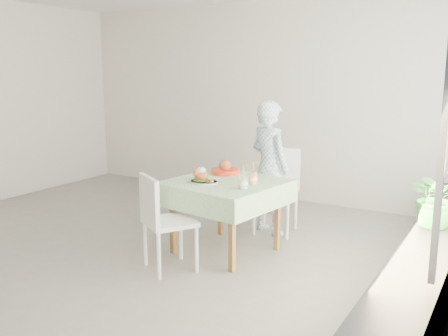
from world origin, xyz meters
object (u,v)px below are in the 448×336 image
Objects in this scene: juice_cup_orange at (253,178)px; potted_plant at (437,197)px; cafe_table at (226,208)px; diner at (269,168)px; chair_near at (169,241)px; main_dish at (202,177)px; chair_far at (276,207)px.

potted_plant is at bearing 9.73° from juice_cup_orange.
cafe_table is 0.85m from diner.
chair_near is 3.53× the size of juice_cup_orange.
main_dish is 0.56× the size of potted_plant.
diner is at bearing 77.41° from chair_near.
chair_far reaches higher than main_dish.
diner is at bearing 82.02° from cafe_table.
chair_far is 0.47m from diner.
main_dish is at bearing -108.68° from chair_far.
main_dish is 1.17× the size of juice_cup_orange.
chair_near is at bearing -107.73° from cafe_table.
diner reaches higher than chair_near.
main_dish is at bearing 84.85° from chair_near.
diner reaches higher than main_dish.
juice_cup_orange reaches higher than cafe_table.
juice_cup_orange is at bearing -81.32° from chair_far.
juice_cup_orange reaches higher than chair_far.
chair_far is at bearing 98.68° from juice_cup_orange.
cafe_table is 1.23× the size of chair_far.
diner reaches higher than cafe_table.
main_dish is at bearing 96.34° from diner.
juice_cup_orange is (0.13, -0.82, 0.51)m from chair_far.
main_dish is (-0.34, -1.01, 0.50)m from chair_far.
main_dish reaches higher than cafe_table.
diner is 1.89m from potted_plant.
diner reaches higher than chair_far.
cafe_table is at bearing -101.42° from chair_far.
potted_plant is at bearing 8.92° from cafe_table.
potted_plant is at bearing -17.02° from chair_far.
potted_plant reaches higher than juice_cup_orange.
chair_far is 0.63× the size of diner.
potted_plant is (1.64, 0.28, -0.03)m from juice_cup_orange.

